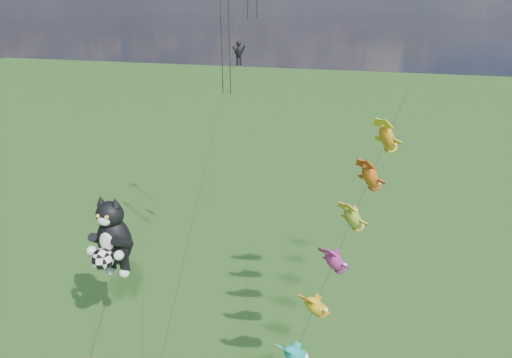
# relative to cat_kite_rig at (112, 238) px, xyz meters

# --- Properties ---
(cat_kite_rig) EXTENTS (2.73, 4.23, 10.69)m
(cat_kite_rig) POSITION_rel_cat_kite_rig_xyz_m (0.00, 0.00, 0.00)
(cat_kite_rig) COLOR brown
(cat_kite_rig) RESTS_ON ground
(fish_windsock_rig) EXTENTS (6.35, 14.74, 17.10)m
(fish_windsock_rig) POSITION_rel_cat_kite_rig_xyz_m (14.21, 0.85, 1.71)
(fish_windsock_rig) COLOR brown
(fish_windsock_rig) RESTS_ON ground
(parafoil_rig) EXTENTS (1.95, 17.52, 28.13)m
(parafoil_rig) POSITION_rel_cat_kite_rig_xyz_m (5.70, 8.23, 12.01)
(parafoil_rig) COLOR brown
(parafoil_rig) RESTS_ON ground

